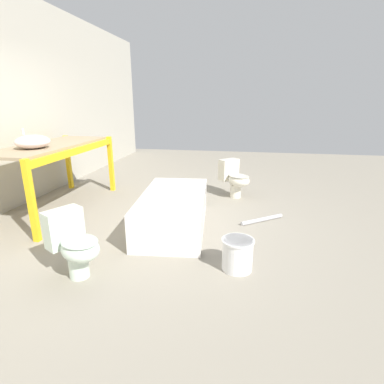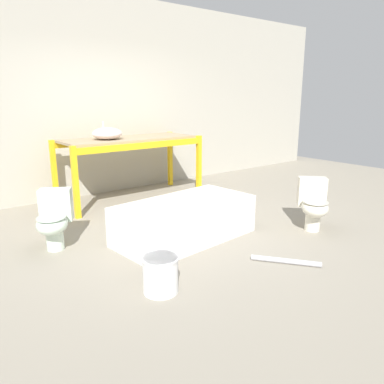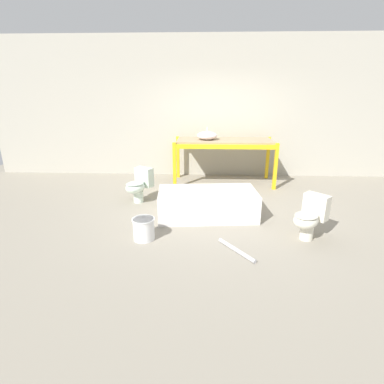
{
  "view_description": "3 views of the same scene",
  "coord_description": "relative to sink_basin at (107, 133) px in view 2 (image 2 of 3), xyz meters",
  "views": [
    {
      "loc": [
        -3.75,
        -1.37,
        1.61
      ],
      "look_at": [
        -0.48,
        -0.79,
        0.58
      ],
      "focal_mm": 28.0,
      "sensor_mm": 36.0,
      "label": 1
    },
    {
      "loc": [
        -2.66,
        -3.78,
        1.61
      ],
      "look_at": [
        -0.28,
        -0.73,
        0.62
      ],
      "focal_mm": 35.0,
      "sensor_mm": 36.0,
      "label": 2
    },
    {
      "loc": [
        -0.25,
        -5.15,
        2.04
      ],
      "look_at": [
        -0.44,
        -0.83,
        0.54
      ],
      "focal_mm": 28.0,
      "sensor_mm": 36.0,
      "label": 3
    }
  ],
  "objects": [
    {
      "name": "ground_plane",
      "position": [
        0.21,
        -1.4,
        -1.08
      ],
      "size": [
        12.0,
        12.0,
        0.0
      ],
      "primitive_type": "plane",
      "color": "gray"
    },
    {
      "name": "warehouse_wall_rear",
      "position": [
        0.21,
        0.73,
        0.52
      ],
      "size": [
        10.8,
        0.08,
        3.2
      ],
      "color": "#B2AD9E",
      "rests_on": "ground_plane"
    },
    {
      "name": "shelving_rack",
      "position": [
        0.38,
        0.03,
        -0.22
      ],
      "size": [
        2.19,
        0.91,
        0.99
      ],
      "color": "yellow",
      "rests_on": "ground_plane"
    },
    {
      "name": "sink_basin",
      "position": [
        0.0,
        0.0,
        0.0
      ],
      "size": [
        0.44,
        0.43,
        0.26
      ],
      "color": "silver",
      "rests_on": "shelving_rack"
    },
    {
      "name": "bathtub_main",
      "position": [
        0.01,
        -1.9,
        -0.82
      ],
      "size": [
        1.67,
        0.94,
        0.45
      ],
      "rotation": [
        0.0,
        0.0,
        0.09
      ],
      "color": "white",
      "rests_on": "ground_plane"
    },
    {
      "name": "toilet_near",
      "position": [
        1.44,
        -2.63,
        -0.74
      ],
      "size": [
        0.62,
        0.62,
        0.63
      ],
      "rotation": [
        0.0,
        0.0,
        -0.79
      ],
      "color": "silver",
      "rests_on": "ground_plane"
    },
    {
      "name": "toilet_far",
      "position": [
        -1.27,
        -1.26,
        -0.74
      ],
      "size": [
        0.55,
        0.63,
        0.63
      ],
      "rotation": [
        0.0,
        0.0,
        -0.52
      ],
      "color": "silver",
      "rests_on": "ground_plane"
    },
    {
      "name": "bucket_white",
      "position": [
        -0.89,
        -2.75,
        -0.91
      ],
      "size": [
        0.32,
        0.32,
        0.32
      ],
      "color": "white",
      "rests_on": "ground_plane"
    },
    {
      "name": "loose_pipe",
      "position": [
        0.39,
        -3.05,
        -1.05
      ],
      "size": [
        0.45,
        0.58,
        0.05
      ],
      "color": "#B7B7BC",
      "rests_on": "ground_plane"
    }
  ]
}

